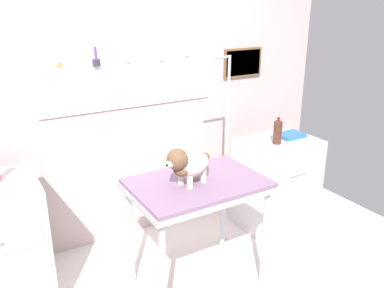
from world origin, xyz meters
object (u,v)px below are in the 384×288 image
object	(u,v)px
dog	(188,164)
grooming_table	(198,193)
cabinet_right	(276,182)
grooming_arm	(226,162)
soda_bottle	(278,132)

from	to	relation	value
dog	grooming_table	bearing A→B (deg)	11.44
grooming_table	cabinet_right	bearing A→B (deg)	18.78
dog	cabinet_right	bearing A→B (deg)	18.25
dog	cabinet_right	size ratio (longest dim) A/B	0.46
grooming_arm	dog	world-z (taller)	grooming_arm
dog	grooming_arm	bearing A→B (deg)	32.43
grooming_table	dog	distance (m)	0.26
cabinet_right	soda_bottle	distance (m)	0.55
grooming_table	soda_bottle	distance (m)	1.07
grooming_arm	soda_bottle	size ratio (longest dim) A/B	6.87
soda_bottle	grooming_arm	bearing A→B (deg)	176.04
cabinet_right	grooming_table	bearing A→B (deg)	-161.22
dog	cabinet_right	world-z (taller)	dog
grooming_table	cabinet_right	size ratio (longest dim) A/B	1.12
grooming_table	soda_bottle	xyz separation A→B (m)	(1.01, 0.31, 0.20)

